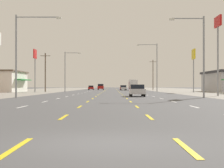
# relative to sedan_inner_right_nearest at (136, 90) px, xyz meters

# --- Properties ---
(ground_plane) EXTENTS (572.00, 572.00, 0.00)m
(ground_plane) POSITION_rel_sedan_inner_right_nearest_xyz_m (-3.29, 28.69, -0.76)
(ground_plane) COLOR #4C4C4F
(lane_markings) EXTENTS (10.64, 227.60, 0.01)m
(lane_markings) POSITION_rel_sedan_inner_right_nearest_xyz_m (-3.29, 67.19, -0.75)
(lane_markings) COLOR white
(lane_markings) RESTS_ON ground
(signal_span_wire) EXTENTS (27.66, 0.53, 9.35)m
(signal_span_wire) POSITION_rel_sedan_inner_right_nearest_xyz_m (-3.45, -27.92, 4.62)
(signal_span_wire) COLOR brown
(signal_span_wire) RESTS_ON ground
(sedan_inner_right_nearest) EXTENTS (1.80, 4.50, 1.46)m
(sedan_inner_right_nearest) POSITION_rel_sedan_inner_right_nearest_xyz_m (0.00, 0.00, 0.00)
(sedan_inner_right_nearest) COLOR silver
(sedan_inner_right_nearest) RESTS_ON ground
(hatchback_inner_right_near) EXTENTS (1.72, 3.90, 1.54)m
(hatchback_inner_right_near) POSITION_rel_sedan_inner_right_nearest_xyz_m (0.44, 66.96, 0.03)
(hatchback_inner_right_near) COLOR silver
(hatchback_inner_right_near) RESTS_ON ground
(box_truck_far_right_mid) EXTENTS (2.40, 7.20, 3.23)m
(box_truck_far_right_mid) POSITION_rel_sedan_inner_right_nearest_xyz_m (3.48, 70.05, 1.08)
(box_truck_far_right_mid) COLOR maroon
(box_truck_far_right_mid) RESTS_ON ground
(hatchback_inner_right_midfar) EXTENTS (1.72, 3.90, 1.54)m
(hatchback_inner_right_midfar) POSITION_rel_sedan_inner_right_nearest_xyz_m (0.43, 76.45, 0.03)
(hatchback_inner_right_midfar) COLOR red
(hatchback_inner_right_midfar) RESTS_ON ground
(suv_inner_left_far) EXTENTS (1.98, 4.90, 1.98)m
(suv_inner_left_far) POSITION_rel_sedan_inner_right_nearest_xyz_m (-6.82, 78.36, 0.27)
(suv_inner_left_far) COLOR red
(suv_inner_left_far) RESTS_ON ground
(sedan_far_left_farther) EXTENTS (1.80, 4.50, 1.46)m
(sedan_far_left_farther) POSITION_rel_sedan_inner_right_nearest_xyz_m (-10.20, 81.02, 0.00)
(sedan_far_left_farther) COLOR red
(sedan_far_left_farther) RESTS_ON ground
(pole_sign_left_row_2) EXTENTS (0.24, 2.52, 8.94)m
(pole_sign_left_row_2) POSITION_rel_sedan_inner_right_nearest_xyz_m (-19.15, 31.95, 6.21)
(pole_sign_left_row_2) COLOR gray
(pole_sign_left_row_2) RESTS_ON ground
(pole_sign_right_row_1) EXTENTS (0.24, 2.73, 10.27)m
(pole_sign_right_row_1) POSITION_rel_sedan_inner_right_nearest_xyz_m (10.57, 2.23, 7.16)
(pole_sign_right_row_1) COLOR gray
(pole_sign_right_row_1) RESTS_ON ground
(pole_sign_right_row_2) EXTENTS (0.24, 2.58, 8.75)m
(pole_sign_right_row_2) POSITION_rel_sedan_inner_right_nearest_xyz_m (13.41, 29.43, 6.08)
(pole_sign_right_row_2) COLOR gray
(pole_sign_right_row_2) RESTS_ON ground
(streetlight_left_row_0) EXTENTS (5.01, 0.26, 8.99)m
(streetlight_left_row_0) POSITION_rel_sedan_inner_right_nearest_xyz_m (-12.85, -5.41, 4.59)
(streetlight_left_row_0) COLOR gray
(streetlight_left_row_0) RESTS_ON ground
(streetlight_right_row_0) EXTENTS (3.82, 0.26, 8.84)m
(streetlight_right_row_0) POSITION_rel_sedan_inner_right_nearest_xyz_m (6.46, -5.41, 4.38)
(streetlight_right_row_0) COLOR gray
(streetlight_right_row_0) RESTS_ON ground
(streetlight_left_row_1) EXTENTS (3.55, 0.26, 8.86)m
(streetlight_left_row_1) POSITION_rel_sedan_inner_right_nearest_xyz_m (-13.09, 36.30, 4.36)
(streetlight_left_row_1) COLOR gray
(streetlight_left_row_1) RESTS_ON ground
(streetlight_right_row_1) EXTENTS (4.58, 0.26, 10.66)m
(streetlight_right_row_1) POSITION_rel_sedan_inner_right_nearest_xyz_m (6.41, 36.30, 5.42)
(streetlight_right_row_1) COLOR gray
(streetlight_right_row_1) RESTS_ON ground
(utility_pole_left_row_1) EXTENTS (2.20, 0.26, 8.51)m
(utility_pole_left_row_1) POSITION_rel_sedan_inner_right_nearest_xyz_m (-17.68, 35.72, 3.69)
(utility_pole_left_row_1) COLOR brown
(utility_pole_left_row_1) RESTS_ON ground
(utility_pole_right_row_2) EXTENTS (2.20, 0.26, 9.73)m
(utility_pole_right_row_2) POSITION_rel_sedan_inner_right_nearest_xyz_m (10.16, 74.14, 4.31)
(utility_pole_right_row_2) COLOR brown
(utility_pole_right_row_2) RESTS_ON ground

